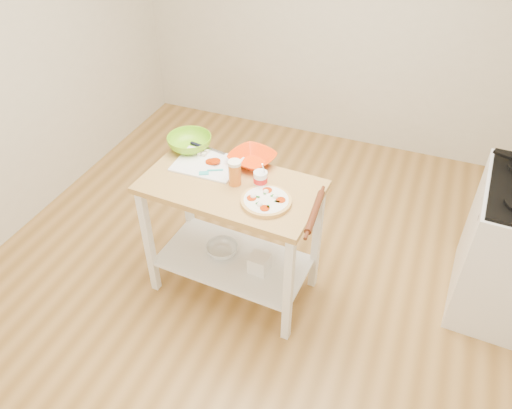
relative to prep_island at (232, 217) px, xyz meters
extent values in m
cube|color=#A1753B|center=(0.14, 0.02, -0.65)|extent=(4.00, 4.50, 0.02)
cube|color=beige|center=(0.14, 2.28, 0.71)|extent=(4.00, 0.02, 2.70)
cube|color=#B18948|center=(0.00, 0.00, 0.24)|extent=(1.12, 0.65, 0.04)
cube|color=white|center=(0.00, 0.00, -0.39)|extent=(1.03, 0.59, 0.02)
cube|color=white|center=(-0.51, -0.22, -0.21)|extent=(0.05, 0.05, 0.86)
cube|color=white|center=(-0.48, 0.28, -0.21)|extent=(0.05, 0.05, 0.86)
cube|color=white|center=(0.48, -0.28, -0.21)|extent=(0.05, 0.05, 0.86)
cube|color=white|center=(0.51, 0.22, -0.21)|extent=(0.05, 0.05, 0.86)
cube|color=black|center=(1.52, 0.82, 0.33)|extent=(0.14, 0.08, 0.02)
cylinder|color=#E9B963|center=(0.26, -0.09, 0.26)|extent=(0.29, 0.29, 0.02)
cylinder|color=#E9B963|center=(0.26, -0.09, 0.28)|extent=(0.29, 0.29, 0.01)
cylinder|color=white|center=(0.26, -0.09, 0.28)|extent=(0.26, 0.26, 0.01)
cylinder|color=#A42500|center=(0.34, -0.07, 0.28)|extent=(0.06, 0.06, 0.01)
cylinder|color=#A42500|center=(0.24, -0.01, 0.28)|extent=(0.06, 0.06, 0.01)
cylinder|color=#A42500|center=(0.18, -0.11, 0.28)|extent=(0.06, 0.06, 0.01)
cylinder|color=#A42500|center=(0.28, -0.17, 0.28)|extent=(0.06, 0.06, 0.01)
sphere|color=white|center=(0.31, -0.05, 0.28)|extent=(0.04, 0.04, 0.04)
sphere|color=white|center=(0.24, -0.03, 0.28)|extent=(0.04, 0.04, 0.04)
sphere|color=white|center=(0.19, -0.10, 0.28)|extent=(0.04, 0.04, 0.04)
sphere|color=white|center=(0.25, -0.15, 0.28)|extent=(0.04, 0.04, 0.04)
plane|color=#124D11|center=(0.33, -0.09, 0.29)|extent=(0.03, 0.03, 0.00)
plane|color=#124D11|center=(0.29, -0.05, 0.29)|extent=(0.03, 0.03, 0.00)
plane|color=#124D11|center=(0.24, -0.04, 0.29)|extent=(0.03, 0.03, 0.00)
plane|color=#124D11|center=(0.21, -0.09, 0.29)|extent=(0.03, 0.03, 0.00)
plane|color=#124D11|center=(0.23, -0.14, 0.29)|extent=(0.03, 0.03, 0.00)
plane|color=#124D11|center=(0.30, -0.15, 0.29)|extent=(0.03, 0.03, 0.00)
plane|color=#124D11|center=(0.33, -0.09, 0.29)|extent=(0.03, 0.03, 0.00)
cube|color=white|center=(-0.23, 0.14, 0.26)|extent=(0.40, 0.31, 0.01)
cube|color=#F4EACC|center=(-0.35, 0.20, 0.28)|extent=(0.02, 0.02, 0.02)
cube|color=#F4EACC|center=(-0.31, 0.20, 0.28)|extent=(0.02, 0.02, 0.02)
cube|color=#F4EACC|center=(-0.28, 0.20, 0.28)|extent=(0.02, 0.02, 0.02)
cube|color=#F4EACC|center=(-0.35, 0.24, 0.28)|extent=(0.02, 0.02, 0.02)
cube|color=#F4EACC|center=(-0.31, 0.24, 0.28)|extent=(0.02, 0.02, 0.02)
cube|color=#F4EACC|center=(-0.28, 0.24, 0.28)|extent=(0.02, 0.02, 0.02)
cylinder|color=#A42500|center=(-0.21, 0.16, 0.27)|extent=(0.07, 0.07, 0.01)
cylinder|color=#A42500|center=(-0.19, 0.16, 0.28)|extent=(0.07, 0.07, 0.01)
cylinder|color=#A42500|center=(-0.18, 0.16, 0.28)|extent=(0.07, 0.07, 0.01)
cube|color=#31BBBA|center=(-0.19, 0.03, 0.27)|extent=(0.07, 0.06, 0.01)
cylinder|color=#31BBBA|center=(-0.14, 0.08, 0.27)|extent=(0.10, 0.05, 0.01)
cube|color=silver|center=(-0.25, 0.29, 0.27)|extent=(0.18, 0.06, 0.00)
cube|color=black|center=(-0.38, 0.30, 0.27)|extent=(0.10, 0.04, 0.01)
imported|color=#FF3E04|center=(0.04, 0.26, 0.29)|extent=(0.35, 0.35, 0.07)
imported|color=#70B815|center=(-0.41, 0.27, 0.30)|extent=(0.35, 0.35, 0.09)
cylinder|color=orange|center=(0.02, 0.02, 0.33)|extent=(0.08, 0.08, 0.14)
cylinder|color=white|center=(0.02, 0.02, 0.41)|extent=(0.08, 0.08, 0.02)
cylinder|color=white|center=(0.17, 0.05, 0.31)|extent=(0.08, 0.08, 0.10)
cylinder|color=red|center=(0.17, 0.05, 0.31)|extent=(0.08, 0.08, 0.04)
cylinder|color=silver|center=(0.19, 0.05, 0.39)|extent=(0.01, 0.05, 0.10)
cylinder|color=#552613|center=(0.55, -0.09, 0.28)|extent=(0.07, 0.36, 0.04)
imported|color=silver|center=(-0.10, 0.03, -0.35)|extent=(0.25, 0.25, 0.07)
cube|color=white|center=(0.20, -0.03, -0.32)|extent=(0.13, 0.13, 0.12)
camera|label=1|loc=(1.03, -2.19, 2.05)|focal=35.00mm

